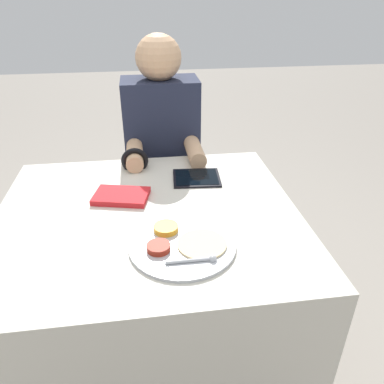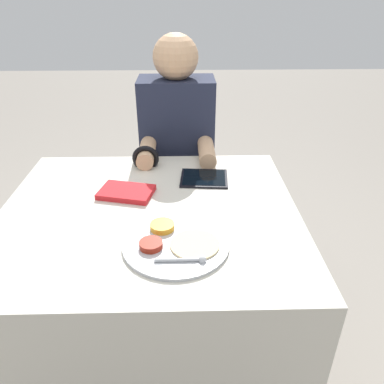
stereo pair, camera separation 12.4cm
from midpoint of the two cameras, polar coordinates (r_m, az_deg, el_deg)
ground_plane at (r=1.75m, az=-7.30°, el=-23.77°), size 12.00×12.00×0.00m
dining_table at (r=1.48m, az=-8.21°, el=-15.22°), size 1.00×0.89×0.73m
thali_tray at (r=1.09m, az=-4.58°, el=-7.94°), size 0.31×0.31×0.03m
red_notebook at (r=1.35m, az=-13.11°, el=-0.72°), size 0.21×0.16×0.02m
tablet_device at (r=1.45m, az=-1.55°, el=2.12°), size 0.19×0.17×0.01m
person_diner at (r=1.85m, az=-6.17°, el=3.05°), size 0.35×0.42×1.22m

